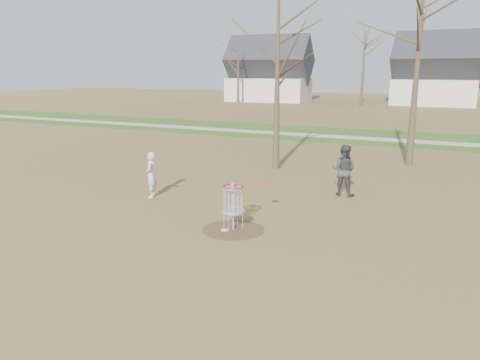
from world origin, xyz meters
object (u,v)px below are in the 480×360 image
player_throwing (344,170)px  disc_grounded (225,230)px  player_standing (151,175)px  disc_golf_basket (233,199)px

player_throwing → disc_grounded: bearing=71.3°
player_standing → player_throwing: (6.15, 3.23, 0.11)m
player_throwing → disc_golf_basket: (-1.92, -5.15, -0.02)m
player_standing → disc_golf_basket: size_ratio=1.22×
disc_grounded → disc_golf_basket: (0.20, 0.15, 0.89)m
player_standing → player_throwing: 6.95m
player_standing → disc_grounded: bearing=33.8°
disc_grounded → disc_golf_basket: bearing=37.8°
player_throwing → disc_golf_basket: bearing=72.6°
player_throwing → disc_golf_basket: player_throwing is taller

